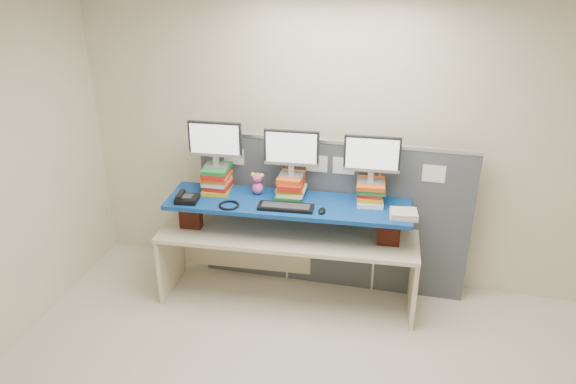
% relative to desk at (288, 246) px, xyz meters
% --- Properties ---
extents(room, '(5.00, 4.00, 2.80)m').
position_rel_desk_xyz_m(room, '(0.35, -1.44, 0.82)').
color(room, beige).
rests_on(room, ground).
extents(cubicle_partition, '(2.60, 0.06, 1.53)m').
position_rel_desk_xyz_m(cubicle_partition, '(0.35, 0.34, 0.19)').
color(cubicle_partition, '#3F444B').
rests_on(cubicle_partition, ground).
extents(desk, '(2.41, 0.83, 0.72)m').
position_rel_desk_xyz_m(desk, '(0.00, 0.00, 0.00)').
color(desk, beige).
rests_on(desk, ground).
extents(brick_pier_left, '(0.20, 0.12, 0.27)m').
position_rel_desk_xyz_m(brick_pier_left, '(-0.90, -0.10, 0.28)').
color(brick_pier_left, maroon).
rests_on(brick_pier_left, desk).
extents(brick_pier_right, '(0.20, 0.12, 0.27)m').
position_rel_desk_xyz_m(brick_pier_right, '(0.91, 0.00, 0.28)').
color(brick_pier_right, maroon).
rests_on(brick_pier_right, desk).
extents(blue_board, '(2.23, 0.68, 0.04)m').
position_rel_desk_xyz_m(blue_board, '(0.00, -0.00, 0.43)').
color(blue_board, navy).
rests_on(blue_board, brick_pier_left).
extents(book_stack_left, '(0.27, 0.33, 0.25)m').
position_rel_desk_xyz_m(book_stack_left, '(-0.69, 0.08, 0.58)').
color(book_stack_left, gold).
rests_on(book_stack_left, blue_board).
extents(book_stack_center, '(0.27, 0.31, 0.21)m').
position_rel_desk_xyz_m(book_stack_center, '(0.00, 0.12, 0.56)').
color(book_stack_center, '#1B672A').
rests_on(book_stack_center, blue_board).
extents(book_stack_right, '(0.28, 0.31, 0.20)m').
position_rel_desk_xyz_m(book_stack_right, '(0.72, 0.17, 0.56)').
color(book_stack_right, white).
rests_on(book_stack_right, blue_board).
extents(monitor_left, '(0.49, 0.15, 0.42)m').
position_rel_desk_xyz_m(monitor_left, '(-0.69, 0.08, 0.95)').
color(monitor_left, '#99999D').
rests_on(monitor_left, book_stack_left).
extents(monitor_center, '(0.49, 0.15, 0.42)m').
position_rel_desk_xyz_m(monitor_center, '(0.00, 0.12, 0.91)').
color(monitor_center, '#99999D').
rests_on(monitor_center, book_stack_center).
extents(monitor_right, '(0.49, 0.15, 0.42)m').
position_rel_desk_xyz_m(monitor_right, '(0.71, 0.16, 0.90)').
color(monitor_right, '#99999D').
rests_on(monitor_right, book_stack_right).
extents(keyboard, '(0.50, 0.20, 0.03)m').
position_rel_desk_xyz_m(keyboard, '(0.01, -0.13, 0.47)').
color(keyboard, black).
rests_on(keyboard, blue_board).
extents(mouse, '(0.07, 0.11, 0.03)m').
position_rel_desk_xyz_m(mouse, '(0.33, -0.13, 0.47)').
color(mouse, black).
rests_on(mouse, blue_board).
extents(desk_phone, '(0.21, 0.19, 0.08)m').
position_rel_desk_xyz_m(desk_phone, '(-0.89, -0.19, 0.49)').
color(desk_phone, black).
rests_on(desk_phone, blue_board).
extents(headset, '(0.19, 0.19, 0.02)m').
position_rel_desk_xyz_m(headset, '(-0.49, -0.20, 0.47)').
color(headset, black).
rests_on(headset, blue_board).
extents(plush_toy, '(0.12, 0.09, 0.21)m').
position_rel_desk_xyz_m(plush_toy, '(-0.31, 0.10, 0.56)').
color(plush_toy, '#D75298').
rests_on(plush_toy, blue_board).
extents(binder_stack, '(0.26, 0.22, 0.06)m').
position_rel_desk_xyz_m(binder_stack, '(1.02, -0.06, 0.48)').
color(binder_stack, beige).
rests_on(binder_stack, blue_board).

